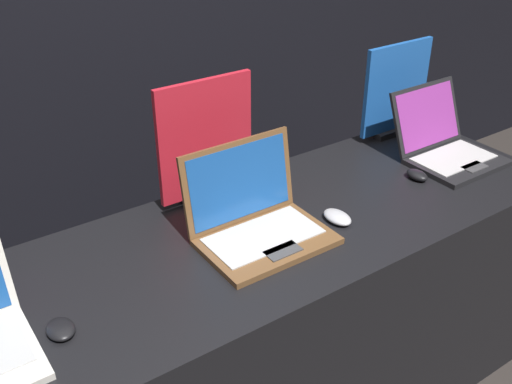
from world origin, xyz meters
TOP-DOWN VIEW (x-y plane):
  - wall_back at (0.00, 1.60)m, footprint 8.00×0.05m
  - display_counter at (0.00, 0.37)m, footprint 2.30×0.73m
  - mouse_front at (-0.67, 0.27)m, footprint 0.07×0.09m
  - laptop_middle at (-0.01, 0.35)m, footprint 0.40×0.32m
  - mouse_middle at (0.25, 0.27)m, footprint 0.07×0.11m
  - promo_stand_middle at (-0.01, 0.65)m, footprint 0.35×0.07m
  - laptop_back at (0.91, 0.38)m, footprint 0.35×0.36m
  - mouse_back at (0.69, 0.32)m, footprint 0.06×0.09m
  - promo_stand_back at (0.91, 0.67)m, footprint 0.35×0.07m

SIDE VIEW (x-z plane):
  - display_counter at x=0.00m, z-range 0.00..0.91m
  - mouse_front at x=-0.67m, z-range 0.91..0.94m
  - mouse_middle at x=0.25m, z-range 0.91..0.94m
  - mouse_back at x=0.69m, z-range 0.91..0.95m
  - laptop_back at x=0.91m, z-range 0.84..1.10m
  - laptop_middle at x=-0.01m, z-range 0.83..1.12m
  - promo_stand_back at x=0.91m, z-range 0.90..1.30m
  - promo_stand_middle at x=-0.01m, z-range 0.90..1.33m
  - wall_back at x=0.00m, z-range 0.00..2.80m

